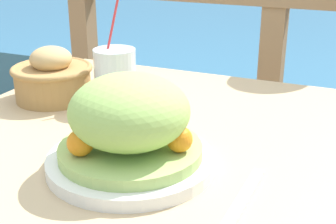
# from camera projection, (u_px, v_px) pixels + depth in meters

# --- Properties ---
(patio_table) EXTENTS (0.96, 0.77, 0.75)m
(patio_table) POSITION_uv_depth(u_px,v_px,m) (192.00, 192.00, 0.89)
(patio_table) COLOR tan
(patio_table) RESTS_ON ground_plane
(railing_fence) EXTENTS (2.80, 0.08, 0.98)m
(railing_fence) POSITION_uv_depth(u_px,v_px,m) (271.00, 73.00, 1.46)
(railing_fence) COLOR #937551
(railing_fence) RESTS_ON ground_plane
(sea_backdrop) EXTENTS (12.00, 4.00, 0.47)m
(sea_backdrop) POSITION_uv_depth(u_px,v_px,m) (331.00, 44.00, 3.76)
(sea_backdrop) COLOR teal
(sea_backdrop) RESTS_ON ground_plane
(salad_plate) EXTENTS (0.26, 0.26, 0.15)m
(salad_plate) POSITION_uv_depth(u_px,v_px,m) (130.00, 129.00, 0.71)
(salad_plate) COLOR white
(salad_plate) RESTS_ON patio_table
(drink_glass) EXTENTS (0.09, 0.09, 0.24)m
(drink_glass) POSITION_uv_depth(u_px,v_px,m) (115.00, 77.00, 0.98)
(drink_glass) COLOR silver
(drink_glass) RESTS_ON patio_table
(bread_basket) EXTENTS (0.17, 0.17, 0.12)m
(bread_basket) POSITION_uv_depth(u_px,v_px,m) (53.00, 77.00, 1.01)
(bread_basket) COLOR #AD7F47
(bread_basket) RESTS_ON patio_table
(fork) EXTENTS (0.02, 0.18, 0.00)m
(fork) POSITION_uv_depth(u_px,v_px,m) (243.00, 199.00, 0.64)
(fork) COLOR silver
(fork) RESTS_ON patio_table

